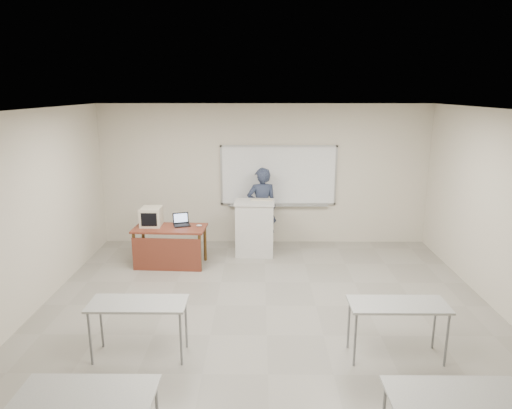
{
  "coord_description": "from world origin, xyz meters",
  "views": [
    {
      "loc": [
        -0.1,
        -5.62,
        3.26
      ],
      "look_at": [
        -0.17,
        2.2,
        1.3
      ],
      "focal_mm": 32.0,
      "sensor_mm": 36.0,
      "label": 1
    }
  ],
  "objects_px": {
    "presenter": "(262,208)",
    "crt_monitor": "(152,217)",
    "instructor_desk": "(169,240)",
    "mouse": "(199,226)",
    "podium": "(255,228)",
    "whiteboard": "(279,176)",
    "keyboard": "(262,200)",
    "laptop": "(182,222)"
  },
  "relations": [
    {
      "from": "keyboard",
      "to": "presenter",
      "type": "distance_m",
      "value": 0.46
    },
    {
      "from": "crt_monitor",
      "to": "keyboard",
      "type": "height_order",
      "value": "keyboard"
    },
    {
      "from": "laptop",
      "to": "keyboard",
      "type": "distance_m",
      "value": 1.65
    },
    {
      "from": "presenter",
      "to": "mouse",
      "type": "bearing_deg",
      "value": 30.62
    },
    {
      "from": "instructor_desk",
      "to": "mouse",
      "type": "relative_size",
      "value": 12.38
    },
    {
      "from": "keyboard",
      "to": "whiteboard",
      "type": "bearing_deg",
      "value": 68.19
    },
    {
      "from": "presenter",
      "to": "crt_monitor",
      "type": "bearing_deg",
      "value": 14.32
    },
    {
      "from": "instructor_desk",
      "to": "whiteboard",
      "type": "bearing_deg",
      "value": 38.37
    },
    {
      "from": "crt_monitor",
      "to": "keyboard",
      "type": "distance_m",
      "value": 2.2
    },
    {
      "from": "whiteboard",
      "to": "crt_monitor",
      "type": "xyz_separation_m",
      "value": [
        -2.46,
        -1.24,
        -0.56
      ]
    },
    {
      "from": "podium",
      "to": "presenter",
      "type": "height_order",
      "value": "presenter"
    },
    {
      "from": "whiteboard",
      "to": "mouse",
      "type": "distance_m",
      "value": 2.15
    },
    {
      "from": "instructor_desk",
      "to": "crt_monitor",
      "type": "bearing_deg",
      "value": 150.34
    },
    {
      "from": "podium",
      "to": "keyboard",
      "type": "bearing_deg",
      "value": 30.26
    },
    {
      "from": "crt_monitor",
      "to": "keyboard",
      "type": "relative_size",
      "value": 1.04
    },
    {
      "from": "whiteboard",
      "to": "keyboard",
      "type": "distance_m",
      "value": 0.85
    },
    {
      "from": "whiteboard",
      "to": "instructor_desk",
      "type": "bearing_deg",
      "value": -144.85
    },
    {
      "from": "whiteboard",
      "to": "keyboard",
      "type": "height_order",
      "value": "whiteboard"
    },
    {
      "from": "instructor_desk",
      "to": "crt_monitor",
      "type": "relative_size",
      "value": 3.1
    },
    {
      "from": "instructor_desk",
      "to": "keyboard",
      "type": "relative_size",
      "value": 3.23
    },
    {
      "from": "laptop",
      "to": "keyboard",
      "type": "xyz_separation_m",
      "value": [
        1.53,
        0.53,
        0.32
      ]
    },
    {
      "from": "crt_monitor",
      "to": "laptop",
      "type": "height_order",
      "value": "crt_monitor"
    },
    {
      "from": "whiteboard",
      "to": "crt_monitor",
      "type": "bearing_deg",
      "value": -153.25
    },
    {
      "from": "instructor_desk",
      "to": "mouse",
      "type": "distance_m",
      "value": 0.62
    },
    {
      "from": "whiteboard",
      "to": "laptop",
      "type": "xyz_separation_m",
      "value": [
        -1.88,
        -1.21,
        -0.68
      ]
    },
    {
      "from": "keyboard",
      "to": "mouse",
      "type": "bearing_deg",
      "value": -147.14
    },
    {
      "from": "instructor_desk",
      "to": "presenter",
      "type": "height_order",
      "value": "presenter"
    },
    {
      "from": "podium",
      "to": "mouse",
      "type": "relative_size",
      "value": 10.24
    },
    {
      "from": "podium",
      "to": "crt_monitor",
      "type": "height_order",
      "value": "podium"
    },
    {
      "from": "podium",
      "to": "presenter",
      "type": "bearing_deg",
      "value": 74.64
    },
    {
      "from": "whiteboard",
      "to": "keyboard",
      "type": "xyz_separation_m",
      "value": [
        -0.35,
        -0.69,
        -0.35
      ]
    },
    {
      "from": "keyboard",
      "to": "presenter",
      "type": "height_order",
      "value": "presenter"
    },
    {
      "from": "instructor_desk",
      "to": "laptop",
      "type": "height_order",
      "value": "laptop"
    },
    {
      "from": "keyboard",
      "to": "podium",
      "type": "bearing_deg",
      "value": -146.77
    },
    {
      "from": "whiteboard",
      "to": "laptop",
      "type": "height_order",
      "value": "whiteboard"
    },
    {
      "from": "whiteboard",
      "to": "instructor_desk",
      "type": "height_order",
      "value": "whiteboard"
    },
    {
      "from": "instructor_desk",
      "to": "keyboard",
      "type": "bearing_deg",
      "value": 27.53
    },
    {
      "from": "instructor_desk",
      "to": "laptop",
      "type": "distance_m",
      "value": 0.44
    },
    {
      "from": "crt_monitor",
      "to": "laptop",
      "type": "relative_size",
      "value": 1.43
    },
    {
      "from": "podium",
      "to": "crt_monitor",
      "type": "distance_m",
      "value": 2.05
    },
    {
      "from": "crt_monitor",
      "to": "instructor_desk",
      "type": "bearing_deg",
      "value": -33.01
    },
    {
      "from": "whiteboard",
      "to": "presenter",
      "type": "bearing_deg",
      "value": -138.87
    }
  ]
}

